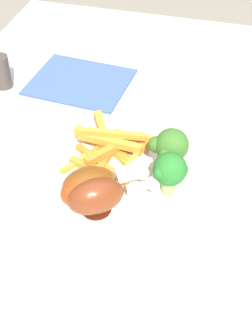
{
  "coord_description": "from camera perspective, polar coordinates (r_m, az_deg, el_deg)",
  "views": [
    {
      "loc": [
        -0.48,
        -0.08,
        1.2
      ],
      "look_at": [
        -0.05,
        0.03,
        0.77
      ],
      "focal_mm": 49.52,
      "sensor_mm": 36.0,
      "label": 1
    }
  ],
  "objects": [
    {
      "name": "pepper_shaker",
      "position": [
        0.85,
        -15.05,
        11.37
      ],
      "size": [
        0.03,
        0.03,
        0.06
      ],
      "primitive_type": "cylinder",
      "color": "#423833",
      "rests_on": "dining_table"
    },
    {
      "name": "napkin",
      "position": [
        0.85,
        -5.68,
        10.51
      ],
      "size": [
        0.15,
        0.18,
        0.0
      ],
      "primitive_type": "cube",
      "rotation": [
        0.0,
        0.0,
        1.49
      ],
      "color": "#3D5684",
      "rests_on": "dining_table"
    },
    {
      "name": "broccoli_floret_front",
      "position": [
        0.63,
        5.51,
        2.83
      ],
      "size": [
        0.06,
        0.05,
        0.07
      ],
      "color": "#86A04C",
      "rests_on": "dinner_plate"
    },
    {
      "name": "carrot_fries_pile",
      "position": [
        0.67,
        -2.23,
        2.49
      ],
      "size": [
        0.13,
        0.12,
        0.04
      ],
      "color": "orange",
      "rests_on": "dinner_plate"
    },
    {
      "name": "chicken_drumstick_near",
      "position": [
        0.6,
        -4.29,
        -2.16
      ],
      "size": [
        0.12,
        0.11,
        0.05
      ],
      "color": "#631F09",
      "rests_on": "dinner_plate"
    },
    {
      "name": "chicken_drumstick_extra",
      "position": [
        0.6,
        -4.25,
        -2.26
      ],
      "size": [
        0.1,
        0.12,
        0.05
      ],
      "color": "#4D220A",
      "rests_on": "dinner_plate"
    },
    {
      "name": "dinner_plate",
      "position": [
        0.64,
        -0.0,
        -1.68
      ],
      "size": [
        0.28,
        0.28,
        0.01
      ],
      "primitive_type": "cylinder",
      "color": "white",
      "rests_on": "dining_table"
    },
    {
      "name": "dining_table",
      "position": [
        0.76,
        3.46,
        -6.14
      ],
      "size": [
        0.95,
        0.8,
        0.73
      ],
      "color": "#B7B7BC",
      "rests_on": "ground_plane"
    },
    {
      "name": "chicken_drumstick_far",
      "position": [
        0.58,
        -3.31,
        -3.4
      ],
      "size": [
        0.09,
        0.12,
        0.05
      ],
      "color": "#4B1A0D",
      "rests_on": "dinner_plate"
    },
    {
      "name": "broccoli_floret_middle",
      "position": [
        0.6,
        5.48,
        -0.3
      ],
      "size": [
        0.04,
        0.05,
        0.06
      ],
      "color": "#8CA960",
      "rests_on": "dinner_plate"
    }
  ]
}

